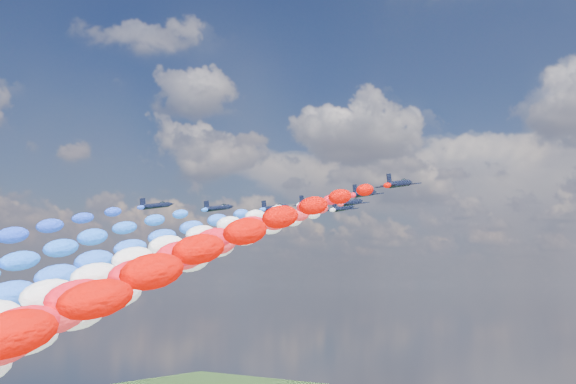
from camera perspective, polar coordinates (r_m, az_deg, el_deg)
The scene contains 14 objects.
jet_0 at distance 173.71m, azimuth -10.81°, elevation -1.12°, with size 8.68×11.64×2.56m, color black, non-canonical shape.
jet_1 at distance 176.62m, azimuth -5.78°, elevation -1.32°, with size 8.68×11.64×2.56m, color black, non-canonical shape.
jet_2 at distance 175.16m, azimuth -1.11°, elevation -1.31°, with size 8.68×11.64×2.56m, color black, non-canonical shape.
trail_2 at distance 132.16m, azimuth -17.01°, elevation -7.32°, with size 6.31×114.65×43.32m, color blue, non-canonical shape.
jet_3 at distance 165.56m, azimuth 1.93°, elevation -0.93°, with size 8.68×11.64×2.56m, color black, non-canonical shape.
trail_3 at distance 120.39m, azimuth -14.24°, elevation -7.42°, with size 6.31×114.65×43.32m, color white, non-canonical shape.
jet_4 at distance 176.83m, azimuth 4.54°, elevation -1.34°, with size 8.68×11.64×2.56m, color black, non-canonical shape.
trail_4 at distance 129.35m, azimuth -9.41°, elevation -7.55°, with size 6.31×114.65×43.32m, color silver, non-canonical shape.
jet_5 at distance 164.63m, azimuth 5.25°, elevation -0.87°, with size 8.68×11.64×2.56m, color black, non-canonical shape.
trail_5 at distance 116.92m, azimuth -9.87°, elevation -7.54°, with size 6.31×114.65×43.32m, color red, non-canonical shape.
jet_6 at distance 148.84m, azimuth 6.29°, elevation -0.13°, with size 8.68×11.64×2.56m, color black, non-canonical shape.
trail_6 at distance 100.83m, azimuth -10.75°, elevation -7.51°, with size 6.31×114.65×43.32m, color #FA0F23, non-canonical shape.
jet_7 at distance 135.35m, azimuth 9.13°, elevation 0.67°, with size 8.68×11.64×2.56m, color black, non-canonical shape.
trail_7 at distance 85.72m, azimuth -9.12°, elevation -7.55°, with size 6.31×114.65×43.32m, color #D40801, non-canonical shape.
Camera 1 is at (94.13, -124.12, 85.89)m, focal length 43.24 mm.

